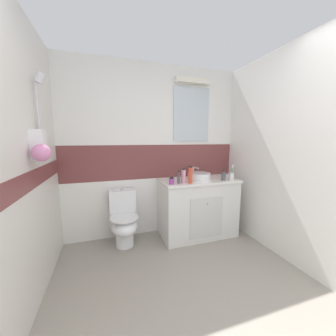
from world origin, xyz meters
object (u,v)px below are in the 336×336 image
(toothpaste_tube_upright, at_px, (179,177))
(soap_dispenser, at_px, (223,176))
(toothbrush_cup, at_px, (231,176))
(sink_basin, at_px, (199,176))
(mouthwash_bottle, at_px, (184,176))
(shampoo_bottle_tall, at_px, (190,175))
(hair_gel_jar, at_px, (172,181))
(toilet, at_px, (124,220))

(toothpaste_tube_upright, bearing_deg, soap_dispenser, 0.04)
(toothbrush_cup, relative_size, toothpaste_tube_upright, 1.28)
(sink_basin, distance_m, mouthwash_bottle, 0.37)
(toothbrush_cup, height_order, mouthwash_bottle, toothbrush_cup)
(toothbrush_cup, xyz_separation_m, shampoo_bottle_tall, (-0.65, -0.01, 0.05))
(mouthwash_bottle, distance_m, hair_gel_jar, 0.18)
(toilet, bearing_deg, mouthwash_bottle, -14.29)
(hair_gel_jar, xyz_separation_m, shampoo_bottle_tall, (0.26, -0.02, 0.07))
(toilet, xyz_separation_m, mouthwash_bottle, (0.78, -0.20, 0.59))
(mouthwash_bottle, distance_m, shampoo_bottle_tall, 0.09)
(soap_dispenser, height_order, shampoo_bottle_tall, shampoo_bottle_tall)
(toilet, height_order, shampoo_bottle_tall, shampoo_bottle_tall)
(toilet, distance_m, hair_gel_jar, 0.84)
(toothpaste_tube_upright, height_order, hair_gel_jar, toothpaste_tube_upright)
(toothpaste_tube_upright, bearing_deg, hair_gel_jar, 176.88)
(hair_gel_jar, relative_size, shampoo_bottle_tall, 0.41)
(toilet, xyz_separation_m, toothpaste_tube_upright, (0.71, -0.22, 0.58))
(toilet, relative_size, soap_dispenser, 4.56)
(sink_basin, distance_m, hair_gel_jar, 0.53)
(soap_dispenser, bearing_deg, toothbrush_cup, -2.17)
(toothbrush_cup, bearing_deg, mouthwash_bottle, 178.11)
(sink_basin, relative_size, hair_gel_jar, 3.91)
(toilet, xyz_separation_m, toothbrush_cup, (1.52, -0.22, 0.56))
(soap_dispenser, bearing_deg, shampoo_bottle_tall, -178.35)
(mouthwash_bottle, bearing_deg, shampoo_bottle_tall, -22.00)
(sink_basin, relative_size, shampoo_bottle_tall, 1.61)
(toothbrush_cup, distance_m, mouthwash_bottle, 0.74)
(soap_dispenser, bearing_deg, sink_basin, 145.32)
(hair_gel_jar, bearing_deg, toilet, 160.66)
(toothbrush_cup, relative_size, mouthwash_bottle, 1.14)
(mouthwash_bottle, relative_size, shampoo_bottle_tall, 0.86)
(toothpaste_tube_upright, distance_m, hair_gel_jar, 0.11)
(toilet, xyz_separation_m, hair_gel_jar, (0.61, -0.21, 0.54))
(toilet, distance_m, toothpaste_tube_upright, 0.94)
(toothbrush_cup, xyz_separation_m, soap_dispenser, (-0.13, 0.01, 0.00))
(sink_basin, relative_size, toothpaste_tube_upright, 2.10)
(hair_gel_jar, distance_m, shampoo_bottle_tall, 0.27)
(toilet, xyz_separation_m, soap_dispenser, (1.39, -0.22, 0.56))
(sink_basin, bearing_deg, shampoo_bottle_tall, -138.07)
(sink_basin, height_order, toilet, sink_basin)
(hair_gel_jar, bearing_deg, toothpaste_tube_upright, -3.12)
(sink_basin, height_order, mouthwash_bottle, mouthwash_bottle)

